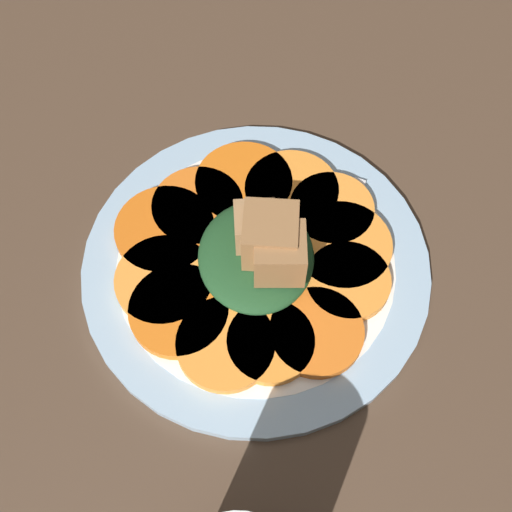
% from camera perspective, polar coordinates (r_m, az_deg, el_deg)
% --- Properties ---
extents(table_slab, '(1.20, 1.20, 0.02)m').
position_cam_1_polar(table_slab, '(0.56, 0.00, -1.51)').
color(table_slab, '#4C3828').
rests_on(table_slab, ground).
extents(plate, '(0.30, 0.30, 0.01)m').
position_cam_1_polar(plate, '(0.55, 0.00, -0.79)').
color(plate, '#99B7D1').
rests_on(plate, table_slab).
extents(carrot_slice_0, '(0.08, 0.08, 0.01)m').
position_cam_1_polar(carrot_slice_0, '(0.58, 3.18, 5.82)').
color(carrot_slice_0, orange).
rests_on(carrot_slice_0, plate).
extents(carrot_slice_1, '(0.09, 0.09, 0.01)m').
position_cam_1_polar(carrot_slice_1, '(0.58, -1.09, 6.48)').
color(carrot_slice_1, orange).
rests_on(carrot_slice_1, plate).
extents(carrot_slice_2, '(0.08, 0.08, 0.01)m').
position_cam_1_polar(carrot_slice_2, '(0.57, -5.20, 4.39)').
color(carrot_slice_2, orange).
rests_on(carrot_slice_2, plate).
extents(carrot_slice_3, '(0.09, 0.09, 0.01)m').
position_cam_1_polar(carrot_slice_3, '(0.56, -8.10, 2.31)').
color(carrot_slice_3, orange).
rests_on(carrot_slice_3, plate).
extents(carrot_slice_4, '(0.08, 0.08, 0.01)m').
position_cam_1_polar(carrot_slice_4, '(0.54, -8.16, -2.15)').
color(carrot_slice_4, orange).
rests_on(carrot_slice_4, plate).
extents(carrot_slice_5, '(0.08, 0.08, 0.01)m').
position_cam_1_polar(carrot_slice_5, '(0.52, -6.87, -4.82)').
color(carrot_slice_5, orange).
rests_on(carrot_slice_5, plate).
extents(carrot_slice_6, '(0.08, 0.08, 0.01)m').
position_cam_1_polar(carrot_slice_6, '(0.51, -2.71, -7.80)').
color(carrot_slice_6, orange).
rests_on(carrot_slice_6, plate).
extents(carrot_slice_7, '(0.07, 0.07, 0.01)m').
position_cam_1_polar(carrot_slice_7, '(0.51, 1.32, -7.63)').
color(carrot_slice_7, orange).
rests_on(carrot_slice_7, plate).
extents(carrot_slice_8, '(0.08, 0.08, 0.01)m').
position_cam_1_polar(carrot_slice_8, '(0.51, 5.40, -6.74)').
color(carrot_slice_8, orange).
rests_on(carrot_slice_8, plate).
extents(carrot_slice_9, '(0.07, 0.07, 0.01)m').
position_cam_1_polar(carrot_slice_9, '(0.54, 8.16, -2.23)').
color(carrot_slice_9, orange).
rests_on(carrot_slice_9, plate).
extents(carrot_slice_10, '(0.09, 0.09, 0.01)m').
position_cam_1_polar(carrot_slice_10, '(0.55, 7.66, 0.92)').
color(carrot_slice_10, orange).
rests_on(carrot_slice_10, plate).
extents(carrot_slice_11, '(0.07, 0.07, 0.01)m').
position_cam_1_polar(carrot_slice_11, '(0.57, 6.73, 4.14)').
color(carrot_slice_11, orange).
rests_on(carrot_slice_11, plate).
extents(center_pile, '(0.11, 0.10, 0.06)m').
position_cam_1_polar(center_pile, '(0.52, 0.54, 0.70)').
color(center_pile, '#1E4723').
rests_on(center_pile, plate).
extents(fork, '(0.18, 0.10, 0.00)m').
position_cam_1_polar(fork, '(0.54, 5.98, -1.45)').
color(fork, silver).
rests_on(fork, plate).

